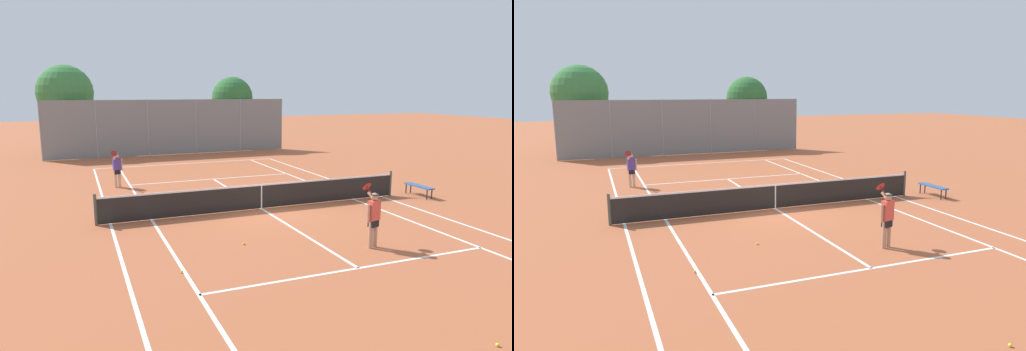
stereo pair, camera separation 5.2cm
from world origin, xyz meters
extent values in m
plane|color=#B25B38|center=(0.00, 0.00, 0.00)|extent=(120.00, 120.00, 0.00)
cube|color=white|center=(0.00, 11.90, 0.00)|extent=(11.00, 0.10, 0.01)
cube|color=white|center=(-5.50, 0.00, 0.00)|extent=(0.10, 23.80, 0.01)
cube|color=white|center=(5.50, 0.00, 0.00)|extent=(0.10, 23.80, 0.01)
cube|color=white|center=(-4.13, 0.00, 0.00)|extent=(0.10, 23.80, 0.01)
cube|color=white|center=(4.13, 0.00, 0.00)|extent=(0.10, 23.80, 0.01)
cube|color=white|center=(0.00, -6.40, 0.00)|extent=(8.26, 0.10, 0.01)
cube|color=white|center=(0.00, 6.40, 0.00)|extent=(8.26, 0.10, 0.01)
cube|color=white|center=(0.00, 0.00, 0.00)|extent=(0.10, 12.80, 0.01)
cylinder|color=#474C47|center=(-5.95, 0.00, 0.53)|extent=(0.10, 0.10, 1.07)
cylinder|color=#474C47|center=(5.95, 0.00, 0.53)|extent=(0.10, 0.10, 1.07)
cube|color=black|center=(0.00, 0.00, 0.46)|extent=(11.90, 0.02, 0.89)
cube|color=white|center=(0.00, 0.00, 0.92)|extent=(11.90, 0.03, 0.06)
cube|color=white|center=(0.00, 0.00, 0.44)|extent=(0.05, 0.03, 0.89)
cylinder|color=tan|center=(1.18, -5.25, 0.41)|extent=(0.13, 0.13, 0.82)
cylinder|color=tan|center=(1.35, -5.21, 0.41)|extent=(0.13, 0.13, 0.82)
cube|color=black|center=(1.26, -5.23, 0.74)|extent=(0.31, 0.24, 0.24)
cube|color=#D84C3F|center=(1.26, -5.23, 1.10)|extent=(0.38, 0.27, 0.56)
sphere|color=tan|center=(1.26, -5.23, 1.49)|extent=(0.22, 0.22, 0.22)
cylinder|color=black|center=(1.26, -5.23, 1.56)|extent=(0.23, 0.23, 0.02)
cylinder|color=tan|center=(1.05, -5.28, 1.04)|extent=(0.08, 0.08, 0.52)
cylinder|color=tan|center=(1.36, -5.07, 1.39)|extent=(0.18, 0.46, 0.35)
cylinder|color=maroon|center=(1.43, -4.78, 1.55)|extent=(0.09, 0.25, 0.22)
cylinder|color=maroon|center=(1.40, -4.67, 1.66)|extent=(0.32, 0.26, 0.23)
cylinder|color=#D8A884|center=(-4.60, 6.16, 0.41)|extent=(0.13, 0.13, 0.82)
cylinder|color=#D8A884|center=(-4.78, 6.12, 0.41)|extent=(0.13, 0.13, 0.82)
cube|color=black|center=(-4.69, 6.14, 0.74)|extent=(0.31, 0.23, 0.24)
cube|color=#4C388C|center=(-4.69, 6.14, 1.10)|extent=(0.37, 0.26, 0.56)
sphere|color=#D8A884|center=(-4.69, 6.14, 1.49)|extent=(0.22, 0.22, 0.22)
cylinder|color=black|center=(-4.69, 6.14, 1.56)|extent=(0.23, 0.23, 0.02)
cylinder|color=#D8A884|center=(-4.48, 6.18, 1.04)|extent=(0.08, 0.08, 0.52)
cylinder|color=#D8A884|center=(-4.79, 5.97, 1.39)|extent=(0.17, 0.46, 0.35)
cylinder|color=maroon|center=(-4.87, 5.69, 1.55)|extent=(0.08, 0.25, 0.22)
cylinder|color=maroon|center=(-4.84, 5.58, 1.66)|extent=(0.31, 0.25, 0.23)
sphere|color=#D1DB33|center=(0.19, -10.34, 0.03)|extent=(0.07, 0.07, 0.07)
sphere|color=#D1DB33|center=(0.05, 0.05, 0.03)|extent=(0.07, 0.07, 0.07)
sphere|color=#D1DB33|center=(-3.90, 0.38, 0.03)|extent=(0.07, 0.07, 0.07)
sphere|color=#D1DB33|center=(-2.06, -3.64, 0.03)|extent=(0.07, 0.07, 0.07)
sphere|color=#D1DB33|center=(-4.21, -5.04, 0.03)|extent=(0.07, 0.07, 0.07)
cube|color=#33598C|center=(7.03, -0.53, 0.44)|extent=(0.36, 1.50, 0.05)
cylinder|color=#262626|center=(6.90, -1.17, 0.21)|extent=(0.05, 0.05, 0.41)
cylinder|color=#262626|center=(6.90, 0.11, 0.21)|extent=(0.05, 0.05, 0.41)
cylinder|color=#262626|center=(7.15, -1.17, 0.21)|extent=(0.05, 0.05, 0.41)
cylinder|color=#262626|center=(7.15, 0.11, 0.21)|extent=(0.05, 0.05, 0.41)
cylinder|color=gray|center=(-8.39, 16.27, 1.93)|extent=(0.08, 0.08, 3.85)
cylinder|color=gray|center=(-5.04, 16.27, 1.93)|extent=(0.08, 0.08, 3.85)
cylinder|color=gray|center=(-1.68, 16.27, 1.93)|extent=(0.08, 0.08, 3.85)
cylinder|color=gray|center=(1.68, 16.27, 1.93)|extent=(0.08, 0.08, 3.85)
cylinder|color=gray|center=(5.04, 16.27, 1.93)|extent=(0.08, 0.08, 3.85)
cylinder|color=gray|center=(8.39, 16.27, 1.93)|extent=(0.08, 0.08, 3.85)
cube|color=slate|center=(0.00, 16.27, 1.93)|extent=(16.79, 0.02, 3.81)
cylinder|color=brown|center=(-6.81, 18.80, 1.50)|extent=(0.28, 0.28, 2.99)
sphere|color=#387A3D|center=(-6.81, 18.80, 4.31)|extent=(3.77, 3.77, 3.77)
sphere|color=#387A3D|center=(-7.25, 18.73, 3.84)|extent=(2.11, 2.11, 2.11)
cylinder|color=brown|center=(5.00, 17.91, 1.42)|extent=(0.30, 0.30, 2.83)
sphere|color=#2D6B33|center=(5.00, 17.91, 3.93)|extent=(3.13, 3.13, 3.13)
sphere|color=#2D6B33|center=(4.96, 18.02, 3.54)|extent=(2.21, 2.21, 2.21)
camera|label=1|loc=(-6.45, -15.54, 4.40)|focal=32.00mm
camera|label=2|loc=(-6.40, -15.56, 4.40)|focal=32.00mm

